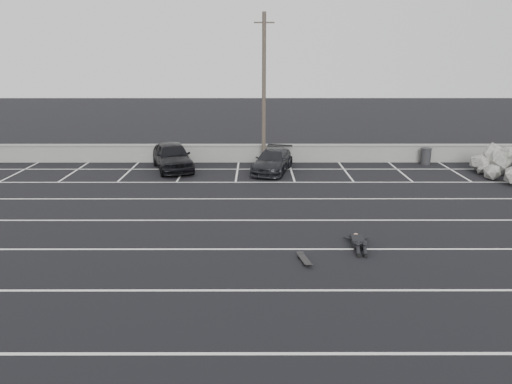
{
  "coord_description": "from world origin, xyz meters",
  "views": [
    {
      "loc": [
        -1.0,
        -15.43,
        6.23
      ],
      "look_at": [
        -0.97,
        3.53,
        1.0
      ],
      "focal_mm": 35.0,
      "sensor_mm": 36.0,
      "label": 1
    }
  ],
  "objects_px": {
    "utility_pole": "(264,90)",
    "car_left": "(172,156)",
    "car_right": "(273,161)",
    "trash_bin": "(426,156)",
    "skateboard": "(304,259)",
    "person": "(358,238)"
  },
  "relations": [
    {
      "from": "utility_pole",
      "to": "car_left",
      "type": "bearing_deg",
      "value": -165.61
    },
    {
      "from": "utility_pole",
      "to": "person",
      "type": "distance_m",
      "value": 13.73
    },
    {
      "from": "person",
      "to": "skateboard",
      "type": "height_order",
      "value": "person"
    },
    {
      "from": "utility_pole",
      "to": "skateboard",
      "type": "distance_m",
      "value": 14.89
    },
    {
      "from": "car_left",
      "to": "utility_pole",
      "type": "distance_m",
      "value": 6.35
    },
    {
      "from": "utility_pole",
      "to": "skateboard",
      "type": "height_order",
      "value": "utility_pole"
    },
    {
      "from": "car_right",
      "to": "person",
      "type": "xyz_separation_m",
      "value": [
        2.53,
        -10.94,
        -0.38
      ]
    },
    {
      "from": "trash_bin",
      "to": "skateboard",
      "type": "bearing_deg",
      "value": -120.63
    },
    {
      "from": "utility_pole",
      "to": "trash_bin",
      "type": "xyz_separation_m",
      "value": [
        9.55,
        0.13,
        -3.81
      ]
    },
    {
      "from": "car_right",
      "to": "trash_bin",
      "type": "relative_size",
      "value": 4.38
    },
    {
      "from": "utility_pole",
      "to": "person",
      "type": "xyz_separation_m",
      "value": [
        2.99,
        -12.76,
        -4.07
      ]
    },
    {
      "from": "utility_pole",
      "to": "skateboard",
      "type": "relative_size",
      "value": 9.56
    },
    {
      "from": "car_right",
      "to": "car_left",
      "type": "bearing_deg",
      "value": -170.91
    },
    {
      "from": "trash_bin",
      "to": "person",
      "type": "relative_size",
      "value": 0.41
    },
    {
      "from": "car_left",
      "to": "skateboard",
      "type": "height_order",
      "value": "car_left"
    },
    {
      "from": "car_left",
      "to": "trash_bin",
      "type": "relative_size",
      "value": 4.74
    },
    {
      "from": "car_right",
      "to": "person",
      "type": "relative_size",
      "value": 1.81
    },
    {
      "from": "trash_bin",
      "to": "car_right",
      "type": "bearing_deg",
      "value": -167.83
    },
    {
      "from": "trash_bin",
      "to": "person",
      "type": "height_order",
      "value": "trash_bin"
    },
    {
      "from": "car_right",
      "to": "trash_bin",
      "type": "height_order",
      "value": "car_right"
    },
    {
      "from": "car_left",
      "to": "trash_bin",
      "type": "xyz_separation_m",
      "value": [
        14.67,
        1.45,
        -0.29
      ]
    },
    {
      "from": "car_right",
      "to": "skateboard",
      "type": "xyz_separation_m",
      "value": [
        0.58,
        -12.41,
        -0.53
      ]
    }
  ]
}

